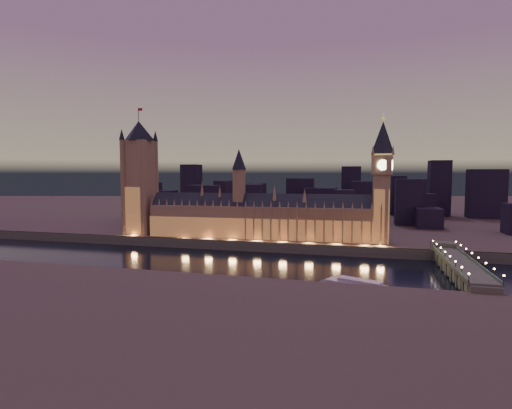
% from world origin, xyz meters
% --- Properties ---
extents(ground_plane, '(2000.00, 2000.00, 0.00)m').
position_xyz_m(ground_plane, '(0.00, 0.00, 0.00)').
color(ground_plane, black).
rests_on(ground_plane, ground).
extents(north_bank, '(2000.00, 960.00, 8.00)m').
position_xyz_m(north_bank, '(0.00, 520.00, 4.00)').
color(north_bank, '#493338').
rests_on(north_bank, ground).
extents(embankment_wall, '(2000.00, 2.50, 8.00)m').
position_xyz_m(embankment_wall, '(0.00, 41.00, 4.00)').
color(embankment_wall, '#3F5041').
rests_on(embankment_wall, ground).
extents(palace_of_westminster, '(202.00, 28.31, 78.00)m').
position_xyz_m(palace_of_westminster, '(6.81, 61.74, 26.37)').
color(palace_of_westminster, '#8E7456').
rests_on(palace_of_westminster, north_bank).
extents(victoria_tower, '(31.68, 31.68, 117.34)m').
position_xyz_m(victoria_tower, '(-110.00, 61.92, 66.14)').
color(victoria_tower, '#8E7456').
rests_on(victoria_tower, north_bank).
extents(elizabeth_tower, '(18.00, 18.00, 104.61)m').
position_xyz_m(elizabeth_tower, '(108.00, 61.92, 66.22)').
color(elizabeth_tower, '#8E7456').
rests_on(elizabeth_tower, north_bank).
extents(westminster_bridge, '(16.43, 113.00, 15.90)m').
position_xyz_m(westminster_bridge, '(151.80, -3.46, 6.00)').
color(westminster_bridge, '#3F5041').
rests_on(westminster_bridge, ground).
extents(river_boat, '(47.55, 27.98, 4.50)m').
position_xyz_m(river_boat, '(91.80, -44.83, 1.56)').
color(river_boat, '#3F5041').
rests_on(river_boat, ground).
extents(city_backdrop, '(443.98, 215.63, 73.69)m').
position_xyz_m(city_backdrop, '(41.75, 247.48, 30.78)').
color(city_backdrop, black).
rests_on(city_backdrop, north_bank).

